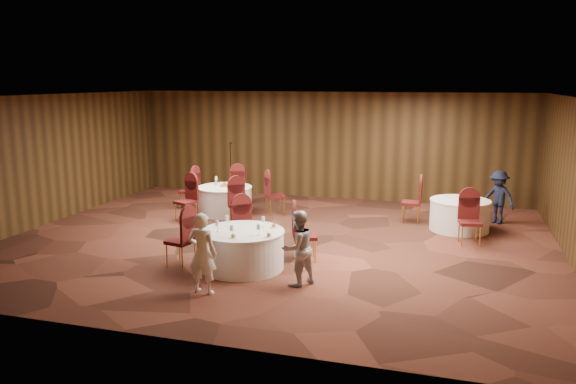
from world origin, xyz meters
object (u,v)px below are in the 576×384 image
(woman_b, at_px, (298,248))
(man_c, at_px, (498,197))
(woman_a, at_px, (202,253))
(table_left, at_px, (225,200))
(mic_stand, at_px, (231,181))
(table_main, at_px, (242,249))
(table_right, at_px, (460,215))

(woman_b, relative_size, man_c, 1.00)
(woman_a, relative_size, man_c, 1.04)
(table_left, distance_m, mic_stand, 2.10)
(table_main, xyz_separation_m, table_right, (3.99, 4.07, 0.00))
(table_main, bearing_deg, table_left, 117.01)
(table_right, distance_m, woman_a, 6.87)
(table_right, relative_size, woman_a, 1.01)
(mic_stand, bearing_deg, woman_a, -71.26)
(table_main, xyz_separation_m, man_c, (4.90, 5.02, 0.30))
(mic_stand, distance_m, woman_a, 7.82)
(table_main, relative_size, woman_b, 1.20)
(woman_b, bearing_deg, table_main, -78.07)
(man_c, bearing_deg, woman_b, -89.29)
(table_right, height_order, mic_stand, mic_stand)
(table_right, distance_m, man_c, 1.35)
(table_right, xyz_separation_m, woman_b, (-2.74, -4.63, 0.30))
(woman_a, height_order, man_c, woman_a)
(table_left, bearing_deg, woman_b, -54.25)
(mic_stand, relative_size, man_c, 1.27)
(mic_stand, bearing_deg, man_c, -7.48)
(table_main, distance_m, woman_b, 1.40)
(table_left, relative_size, table_right, 1.04)
(table_main, xyz_separation_m, woman_a, (-0.17, -1.39, 0.32))
(table_left, xyz_separation_m, man_c, (6.95, 1.00, 0.30))
(table_main, relative_size, woman_a, 1.16)
(table_main, bearing_deg, woman_b, -24.25)
(table_main, height_order, woman_b, woman_b)
(table_main, distance_m, woman_a, 1.44)
(woman_a, bearing_deg, table_right, -125.09)
(mic_stand, relative_size, woman_b, 1.27)
(table_left, bearing_deg, mic_stand, 107.71)
(table_right, xyz_separation_m, mic_stand, (-6.68, 1.95, 0.13))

